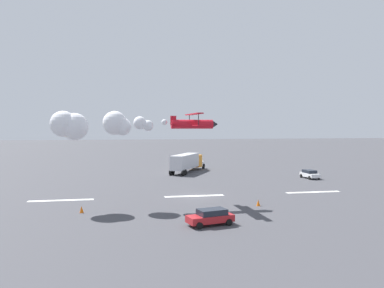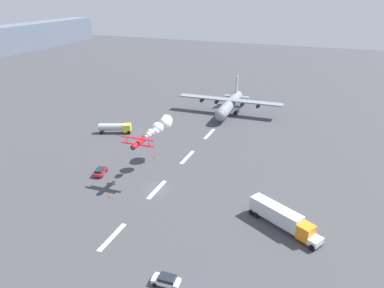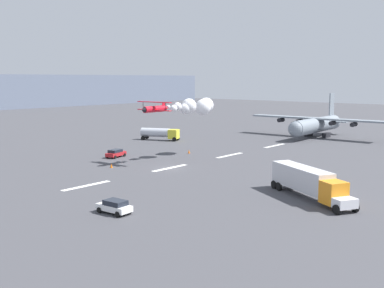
% 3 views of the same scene
% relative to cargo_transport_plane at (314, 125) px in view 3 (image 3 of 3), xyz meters
% --- Properties ---
extents(ground_plane, '(440.00, 440.00, 0.00)m').
position_rel_cargo_transport_plane_xyz_m(ground_plane, '(-53.40, 0.20, -3.29)').
color(ground_plane, '#424247').
rests_on(ground_plane, ground).
extents(runway_stripe_2, '(8.00, 0.90, 0.01)m').
position_rel_cargo_transport_plane_xyz_m(runway_stripe_2, '(-70.51, 0.20, -3.29)').
color(runway_stripe_2, white).
rests_on(runway_stripe_2, ground).
extents(runway_stripe_3, '(8.00, 0.90, 0.01)m').
position_rel_cargo_transport_plane_xyz_m(runway_stripe_3, '(-53.40, 0.20, -3.29)').
color(runway_stripe_3, white).
rests_on(runway_stripe_3, ground).
extents(runway_stripe_4, '(8.00, 0.90, 0.01)m').
position_rel_cargo_transport_plane_xyz_m(runway_stripe_4, '(-36.28, 0.20, -3.29)').
color(runway_stripe_4, white).
rests_on(runway_stripe_4, ground).
extents(runway_stripe_5, '(8.00, 0.90, 0.01)m').
position_rel_cargo_transport_plane_xyz_m(runway_stripe_5, '(-19.17, 0.20, -3.29)').
color(runway_stripe_5, white).
rests_on(runway_stripe_5, ground).
extents(cargo_transport_plane, '(24.98, 35.36, 10.97)m').
position_rel_cargo_transport_plane_xyz_m(cargo_transport_plane, '(0.00, 0.00, 0.00)').
color(cargo_transport_plane, gray).
rests_on(cargo_transport_plane, ground).
extents(stunt_biplane_red, '(19.54, 7.44, 3.36)m').
position_rel_cargo_transport_plane_xyz_m(stunt_biplane_red, '(-41.36, 4.98, 6.22)').
color(stunt_biplane_red, red).
extents(semi_truck_orange, '(9.39, 13.89, 3.70)m').
position_rel_cargo_transport_plane_xyz_m(semi_truck_orange, '(-56.92, -26.53, -1.17)').
color(semi_truck_orange, silver).
rests_on(semi_truck_orange, ground).
extents(fuel_tanker_truck, '(5.96, 9.60, 2.90)m').
position_rel_cargo_transport_plane_xyz_m(fuel_tanker_truck, '(-28.65, 26.25, -1.55)').
color(fuel_tanker_truck, yellow).
rests_on(fuel_tanker_truck, ground).
extents(followme_car_yellow, '(2.22, 4.20, 1.52)m').
position_rel_cargo_transport_plane_xyz_m(followme_car_yellow, '(-76.89, -13.22, -2.48)').
color(followme_car_yellow, white).
rests_on(followme_car_yellow, ground).
extents(airport_staff_sedan, '(4.69, 2.85, 1.52)m').
position_rel_cargo_transport_plane_xyz_m(airport_staff_sedan, '(-52.13, 15.35, -2.48)').
color(airport_staff_sedan, '#B21E23').
rests_on(airport_staff_sedan, ground).
extents(traffic_cone_near, '(0.44, 0.44, 0.75)m').
position_rel_cargo_transport_plane_xyz_m(traffic_cone_near, '(-59.61, 7.79, -2.92)').
color(traffic_cone_near, orange).
rests_on(traffic_cone_near, ground).
extents(traffic_cone_far, '(0.44, 0.44, 0.75)m').
position_rel_cargo_transport_plane_xyz_m(traffic_cone_far, '(-39.56, 7.83, -2.92)').
color(traffic_cone_far, orange).
rests_on(traffic_cone_far, ground).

